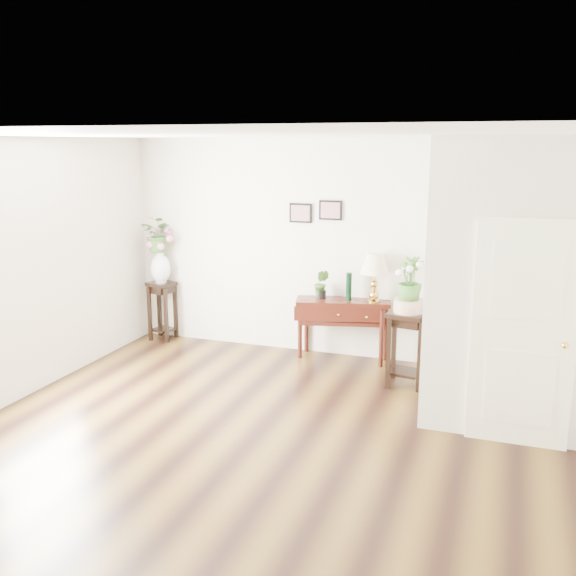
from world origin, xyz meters
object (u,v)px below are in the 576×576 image
at_px(plant_stand_a, 163,311).
at_px(console_table, 343,329).
at_px(plant_stand_b, 407,349).
at_px(table_lamp, 374,275).

bearing_deg(plant_stand_a, console_table, 0.00).
bearing_deg(plant_stand_b, plant_stand_a, 169.72).
bearing_deg(console_table, plant_stand_a, 166.05).
distance_m(console_table, plant_stand_a, 2.63).
bearing_deg(table_lamp, plant_stand_b, -50.57).
relative_size(table_lamp, plant_stand_b, 0.72).
distance_m(console_table, table_lamp, 0.84).
distance_m(table_lamp, plant_stand_b, 1.09).
relative_size(console_table, plant_stand_a, 1.43).
bearing_deg(table_lamp, console_table, 180.00).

